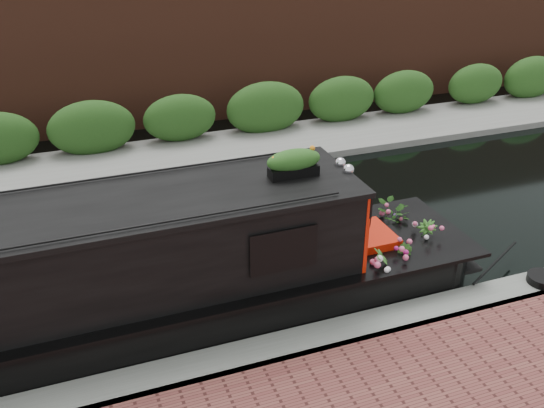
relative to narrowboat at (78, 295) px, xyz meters
name	(u,v)px	position (x,y,z in m)	size (l,w,h in m)	color
ground	(240,240)	(2.95, 1.97, -0.81)	(80.00, 80.00, 0.00)	black
near_bank_coping	(311,352)	(2.95, -1.33, -0.81)	(40.00, 0.60, 0.50)	slate
far_bank_path	(188,159)	(2.95, 6.17, -0.81)	(40.00, 2.40, 0.34)	gray
far_hedge	(180,146)	(2.95, 7.07, -0.81)	(40.00, 1.10, 2.80)	#254E1A
far_brick_wall	(164,121)	(2.95, 9.17, -0.81)	(40.00, 1.00, 8.00)	#542A1C
narrowboat	(78,295)	(0.00, 0.00, 0.00)	(11.64, 2.06, 2.74)	black
rope_fender	(454,252)	(6.25, 0.00, -0.64)	(0.35, 0.35, 0.34)	olive
coiled_mooring_rope	(543,279)	(6.93, -1.36, -0.50)	(0.49, 0.49, 0.12)	black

